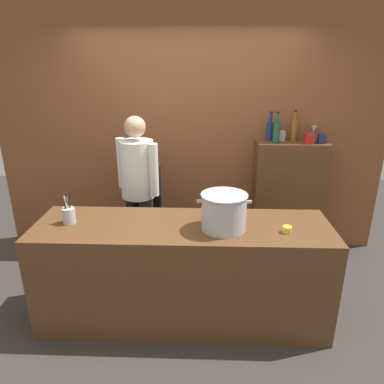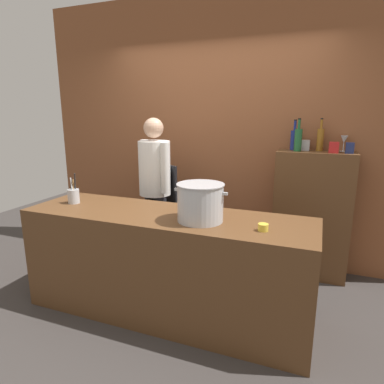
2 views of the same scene
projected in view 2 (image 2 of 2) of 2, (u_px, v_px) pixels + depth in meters
ground_plane at (167, 311)px, 2.94m from camera, size 8.00×8.00×0.00m
brick_back_panel at (217, 131)px, 3.86m from camera, size 4.40×0.10×3.00m
prep_counter at (166, 264)px, 2.84m from camera, size 2.42×0.70×0.90m
bar_cabinet at (311, 215)px, 3.47m from camera, size 0.76×0.32×1.33m
chef at (155, 183)px, 3.61m from camera, size 0.46×0.41×1.66m
stockpot_large at (200, 202)px, 2.53m from camera, size 0.42×0.37×0.29m
utensil_crock at (73, 196)px, 3.04m from camera, size 0.10×0.10×0.28m
butter_jar at (263, 227)px, 2.34m from camera, size 0.07×0.07×0.05m
wine_bottle_green at (298, 139)px, 3.32m from camera, size 0.07×0.07×0.32m
wine_bottle_amber at (320, 139)px, 3.34m from camera, size 0.07×0.07×0.33m
wine_bottle_cobalt at (294, 139)px, 3.44m from camera, size 0.07×0.07×0.31m
wine_glass_short at (344, 140)px, 3.30m from camera, size 0.07×0.07×0.16m
spice_tin_navy at (350, 148)px, 3.15m from camera, size 0.07×0.07×0.10m
spice_tin_silver at (305, 145)px, 3.41m from camera, size 0.09×0.09×0.11m
spice_tin_red at (334, 147)px, 3.19m from camera, size 0.09×0.09×0.11m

